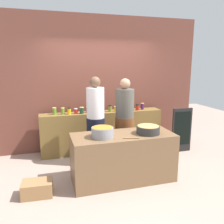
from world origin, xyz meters
TOP-DOWN VIEW (x-y plane):
  - ground at (0.00, 0.00)m, footprint 12.00×12.00m
  - storefront_wall at (0.00, 1.45)m, footprint 4.80×0.12m
  - display_shelf at (0.00, 1.10)m, footprint 2.70×0.36m
  - prep_table at (0.00, -0.30)m, footprint 1.70×0.70m
  - preserve_jar_0 at (-1.03, 1.13)m, footprint 0.08×0.08m
  - preserve_jar_1 at (-0.86, 1.08)m, footprint 0.08×0.08m
  - preserve_jar_2 at (-0.73, 1.05)m, footprint 0.08×0.08m
  - preserve_jar_3 at (-0.59, 1.07)m, footprint 0.07×0.07m
  - preserve_jar_4 at (-0.47, 1.03)m, footprint 0.09×0.09m
  - preserve_jar_5 at (-0.31, 1.12)m, footprint 0.09×0.09m
  - preserve_jar_6 at (-0.07, 1.14)m, footprint 0.08×0.08m
  - preserve_jar_7 at (0.17, 1.08)m, footprint 0.09×0.09m
  - preserve_jar_8 at (0.29, 1.06)m, footprint 0.07×0.07m
  - preserve_jar_9 at (0.54, 1.07)m, footprint 0.08×0.08m
  - preserve_jar_10 at (0.63, 1.06)m, footprint 0.09×0.09m
  - preserve_jar_11 at (0.82, 1.06)m, footprint 0.09×0.09m
  - preserve_jar_12 at (0.96, 1.11)m, footprint 0.08×0.08m
  - cooking_pot_left at (-0.36, -0.36)m, footprint 0.35×0.35m
  - cooking_pot_center at (0.42, -0.37)m, footprint 0.39×0.39m
  - wooden_spoon at (0.05, -0.54)m, footprint 0.25×0.08m
  - cook_with_tongs at (-0.30, 0.45)m, footprint 0.35×0.35m
  - cook_in_cap at (0.30, 0.47)m, footprint 0.38×0.38m
  - bread_crate at (-1.39, -0.42)m, footprint 0.46×0.33m
  - chalkboard_sign at (1.68, 0.56)m, footprint 0.47×0.05m

SIDE VIEW (x-z plane):
  - ground at x=0.00m, z-range 0.00..0.00m
  - bread_crate at x=-1.39m, z-range 0.00..0.23m
  - prep_table at x=0.00m, z-range 0.00..0.80m
  - display_shelf at x=0.00m, z-range 0.00..0.91m
  - chalkboard_sign at x=1.68m, z-range 0.01..1.00m
  - cook_in_cap at x=0.30m, z-range -0.08..1.59m
  - cook_with_tongs at x=-0.30m, z-range -0.08..1.64m
  - wooden_spoon at x=0.05m, z-range 0.80..0.82m
  - cooking_pot_center at x=0.42m, z-range 0.80..0.93m
  - cooking_pot_left at x=-0.36m, z-range 0.80..0.97m
  - preserve_jar_9 at x=0.54m, z-range 0.91..1.01m
  - preserve_jar_10 at x=0.63m, z-range 0.91..1.02m
  - preserve_jar_3 at x=-0.59m, z-range 0.91..1.02m
  - preserve_jar_8 at x=0.29m, z-range 0.91..1.02m
  - preserve_jar_5 at x=-0.31m, z-range 0.91..1.03m
  - preserve_jar_6 at x=-0.07m, z-range 0.91..1.04m
  - preserve_jar_2 at x=-0.73m, z-range 0.91..1.04m
  - preserve_jar_11 at x=0.82m, z-range 0.91..1.04m
  - preserve_jar_1 at x=-0.86m, z-range 0.91..1.04m
  - preserve_jar_4 at x=-0.47m, z-range 0.91..1.05m
  - preserve_jar_0 at x=-1.03m, z-range 0.91..1.05m
  - preserve_jar_7 at x=0.17m, z-range 0.91..1.05m
  - preserve_jar_12 at x=0.96m, z-range 0.91..1.05m
  - storefront_wall at x=0.00m, z-range 0.00..3.00m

